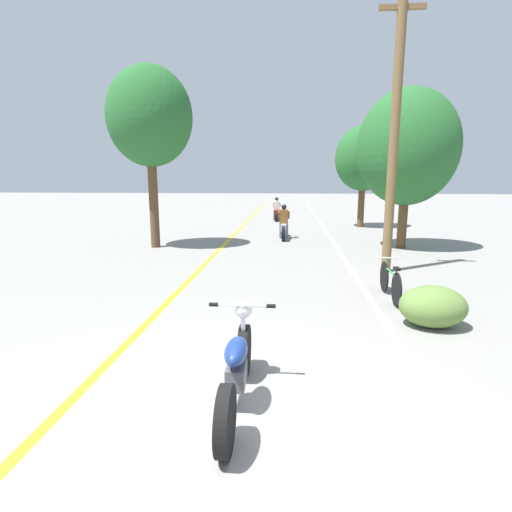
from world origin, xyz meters
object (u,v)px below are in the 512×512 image
at_px(motorcycle_foreground, 237,367).
at_px(utility_pole, 395,131).
at_px(roadside_tree_right_far, 363,159).
at_px(bicycle_parked, 390,282).
at_px(motorcycle_rider_lead, 284,226).
at_px(motorcycle_rider_far, 277,212).
at_px(roadside_tree_right_near, 408,148).
at_px(roadside_tree_left, 150,118).

bearing_deg(motorcycle_foreground, utility_pole, 64.81).
height_order(roadside_tree_right_far, bicycle_parked, roadside_tree_right_far).
xyz_separation_m(motorcycle_foreground, motorcycle_rider_lead, (0.31, 12.35, 0.08)).
bearing_deg(motorcycle_rider_far, roadside_tree_right_near, -62.14).
distance_m(roadside_tree_right_far, motorcycle_rider_lead, 6.35).
xyz_separation_m(roadside_tree_right_near, roadside_tree_left, (-8.79, -0.58, 1.00)).
bearing_deg(motorcycle_rider_lead, motorcycle_rider_far, 94.30).
height_order(motorcycle_rider_far, bicycle_parked, motorcycle_rider_far).
xyz_separation_m(motorcycle_rider_far, bicycle_parked, (2.86, -15.25, -0.14)).
height_order(utility_pole, roadside_tree_right_near, utility_pole).
bearing_deg(motorcycle_foreground, roadside_tree_right_far, 76.03).
bearing_deg(motorcycle_foreground, motorcycle_rider_lead, 88.57).
bearing_deg(roadside_tree_right_near, roadside_tree_right_far, 93.80).
bearing_deg(roadside_tree_right_far, roadside_tree_right_near, -86.20).
distance_m(roadside_tree_right_near, bicycle_parked, 7.25).
bearing_deg(roadside_tree_right_near, motorcycle_foreground, -113.41).
bearing_deg(motorcycle_rider_far, roadside_tree_left, -112.92).
height_order(utility_pole, motorcycle_foreground, utility_pole).
relative_size(motorcycle_foreground, bicycle_parked, 1.26).
distance_m(roadside_tree_left, motorcycle_rider_far, 11.11).
height_order(roadside_tree_left, bicycle_parked, roadside_tree_left).
bearing_deg(utility_pole, roadside_tree_right_far, 84.30).
relative_size(roadside_tree_left, motorcycle_foreground, 2.88).
bearing_deg(roadside_tree_right_far, bicycle_parked, -96.82).
xyz_separation_m(roadside_tree_right_far, roadside_tree_left, (-8.38, -6.69, 1.09)).
distance_m(roadside_tree_left, bicycle_parked, 9.85).
height_order(roadside_tree_right_near, roadside_tree_right_far, roadside_tree_right_near).
height_order(motorcycle_rider_lead, motorcycle_rider_far, motorcycle_rider_lead).
relative_size(roadside_tree_right_far, roadside_tree_left, 0.81).
bearing_deg(roadside_tree_right_far, roadside_tree_left, -141.43).
bearing_deg(utility_pole, motorcycle_foreground, -115.19).
bearing_deg(motorcycle_rider_lead, roadside_tree_right_far, 47.80).
bearing_deg(utility_pole, bicycle_parked, -101.24).
distance_m(utility_pole, roadside_tree_right_far, 9.95).
bearing_deg(motorcycle_foreground, roadside_tree_right_near, 66.59).
bearing_deg(roadside_tree_right_near, bicycle_parked, -106.73).
distance_m(roadside_tree_right_near, roadside_tree_left, 8.87).
relative_size(motorcycle_foreground, motorcycle_rider_far, 1.06).
bearing_deg(motorcycle_foreground, motorcycle_rider_far, 90.66).
height_order(utility_pole, bicycle_parked, utility_pole).
bearing_deg(roadside_tree_right_near, motorcycle_rider_lead, 155.70).
relative_size(roadside_tree_left, motorcycle_rider_lead, 3.06).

